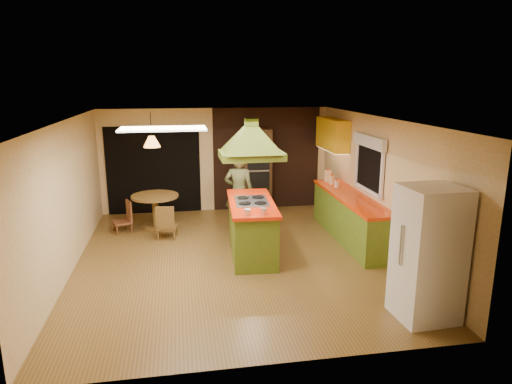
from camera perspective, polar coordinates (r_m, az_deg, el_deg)
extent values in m
plane|color=brown|center=(8.39, -2.91, -8.22)|extent=(6.50, 6.50, 0.00)
plane|color=beige|center=(11.17, -5.00, 4.01)|extent=(5.50, 0.00, 5.50)
plane|color=beige|center=(4.94, 1.49, -8.77)|extent=(5.50, 0.00, 5.50)
plane|color=beige|center=(8.17, -22.55, -0.68)|extent=(0.00, 6.50, 6.50)
plane|color=beige|center=(8.75, 15.16, 0.82)|extent=(0.00, 6.50, 6.50)
plane|color=silver|center=(7.80, -3.14, 9.05)|extent=(6.50, 6.50, 0.00)
cube|color=#381E14|center=(11.32, 1.34, 4.19)|extent=(2.64, 0.03, 2.50)
cube|color=black|center=(11.17, -12.67, 2.68)|extent=(2.20, 0.03, 2.10)
cube|color=olive|center=(9.38, 11.66, -3.31)|extent=(0.58, 3.00, 0.86)
cube|color=#E53807|center=(9.25, 11.79, -0.59)|extent=(0.62, 3.05, 0.06)
cube|color=yellow|center=(10.58, 9.53, 7.15)|extent=(0.34, 1.40, 0.70)
cube|color=black|center=(9.04, 14.06, 3.23)|extent=(0.03, 1.16, 0.96)
cube|color=white|center=(8.94, 13.94, 6.19)|extent=(0.10, 1.35, 0.22)
cube|color=white|center=(6.56, -11.56, 7.75)|extent=(1.20, 0.60, 0.03)
cube|color=#5B711C|center=(8.44, -0.56, -4.68)|extent=(0.86, 1.96, 0.94)
cube|color=red|center=(8.29, -0.56, -1.41)|extent=(0.93, 2.05, 0.06)
cube|color=silver|center=(8.28, -0.57, -1.16)|extent=(0.63, 0.88, 0.02)
cube|color=#526519|center=(8.10, -0.58, 4.61)|extent=(1.12, 0.81, 0.13)
pyramid|color=#526519|center=(8.04, -0.59, 8.22)|extent=(1.12, 0.81, 0.45)
cube|color=#526519|center=(8.03, -0.59, 8.73)|extent=(0.22, 0.22, 0.13)
imported|color=#484E29|center=(9.61, -2.15, -0.03)|extent=(0.71, 0.57, 1.69)
cube|color=white|center=(6.49, 20.72, -7.24)|extent=(0.79, 0.75, 1.83)
cube|color=#3F2814|center=(11.04, 0.03, 2.70)|extent=(0.67, 0.59, 2.03)
cube|color=black|center=(10.69, 0.31, 3.97)|extent=(0.52, 0.02, 0.45)
cube|color=black|center=(10.79, 0.30, 1.35)|extent=(0.52, 0.02, 0.45)
cylinder|color=brown|center=(10.00, -12.53, -0.50)|extent=(1.00, 1.00, 0.05)
cylinder|color=brown|center=(10.09, -12.43, -2.43)|extent=(0.14, 0.14, 0.70)
cylinder|color=brown|center=(10.20, -12.33, -4.33)|extent=(0.56, 0.56, 0.05)
cone|color=#FF9E3F|center=(9.79, -12.89, 6.16)|extent=(0.44, 0.44, 0.23)
cylinder|color=#F1E9C2|center=(10.41, 8.95, 1.99)|extent=(0.17, 0.17, 0.24)
cylinder|color=#F3E9C4|center=(10.15, 9.45, 1.49)|extent=(0.15, 0.15, 0.18)
cylinder|color=#FFECCD|center=(9.85, 10.08, 0.99)|extent=(0.11, 0.11, 0.15)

